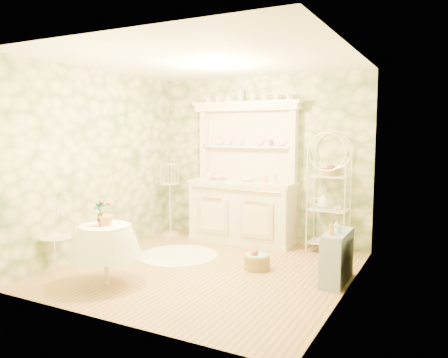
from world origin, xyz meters
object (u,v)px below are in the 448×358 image
at_px(kitchen_dresser, 242,173).
at_px(cafe_chair, 56,240).
at_px(bakers_rack, 329,189).
at_px(floor_basket, 257,261).
at_px(round_table, 106,253).
at_px(side_shelf, 337,259).
at_px(birdcage_stand, 170,192).

bearing_deg(kitchen_dresser, cafe_chair, -120.70).
bearing_deg(bakers_rack, floor_basket, -112.87).
distance_m(round_table, floor_basket, 1.94).
bearing_deg(side_shelf, floor_basket, 175.79).
xyz_separation_m(cafe_chair, floor_basket, (2.27, 1.29, -0.31)).
bearing_deg(bakers_rack, birdcage_stand, -172.39).
xyz_separation_m(kitchen_dresser, round_table, (-0.57, -2.56, -0.76)).
bearing_deg(floor_basket, cafe_chair, -150.46).
bearing_deg(side_shelf, bakers_rack, 104.66).
relative_size(side_shelf, birdcage_stand, 0.43).
distance_m(side_shelf, round_table, 2.76).
bearing_deg(bakers_rack, side_shelf, -67.76).
relative_size(birdcage_stand, floor_basket, 4.77).
height_order(bakers_rack, floor_basket, bakers_rack).
distance_m(side_shelf, floor_basket, 1.06).
relative_size(round_table, birdcage_stand, 0.50).
bearing_deg(bakers_rack, cafe_chair, -135.26).
xyz_separation_m(bakers_rack, round_table, (-1.98, -2.60, -0.58)).
bearing_deg(side_shelf, kitchen_dresser, 142.48).
xyz_separation_m(kitchen_dresser, floor_basket, (0.79, -1.21, -1.04)).
bearing_deg(birdcage_stand, cafe_chair, -94.21).
xyz_separation_m(side_shelf, birdcage_stand, (-3.14, 1.05, 0.48)).
height_order(bakers_rack, birdcage_stand, bakers_rack).
relative_size(bakers_rack, floor_basket, 5.96).
bearing_deg(kitchen_dresser, floor_basket, -56.80).
height_order(kitchen_dresser, round_table, kitchen_dresser).
bearing_deg(kitchen_dresser, side_shelf, -33.42).
distance_m(kitchen_dresser, floor_basket, 1.78).
bearing_deg(round_table, floor_basket, 44.84).
relative_size(cafe_chair, floor_basket, 2.54).
relative_size(kitchen_dresser, floor_basket, 7.09).
distance_m(kitchen_dresser, birdcage_stand, 1.37).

